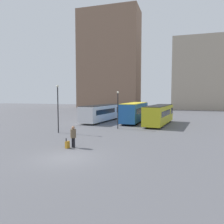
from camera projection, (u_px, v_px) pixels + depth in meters
ground_plane at (67, 158)px, 15.39m from camera, size 160.00×160.00×0.00m
building_block_left at (109, 60)px, 75.85m from camera, size 20.74×10.07×33.26m
building_block_right at (203, 74)px, 67.50m from camera, size 18.35×13.34×21.44m
bus_0 at (102, 112)px, 36.65m from camera, size 3.81×11.40×2.76m
bus_1 at (134, 112)px, 35.13m from camera, size 3.01×9.63×3.13m
bus_2 at (159, 114)px, 32.47m from camera, size 3.74×10.47×2.89m
traveler at (73, 135)px, 18.32m from camera, size 0.59×0.59×1.83m
suitcase at (67, 145)px, 18.14m from camera, size 0.32×0.40×0.86m
lamp_post_0 at (58, 105)px, 25.28m from camera, size 0.28×0.28×5.58m
lamp_post_1 at (118, 106)px, 28.38m from camera, size 0.28×0.28×4.90m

